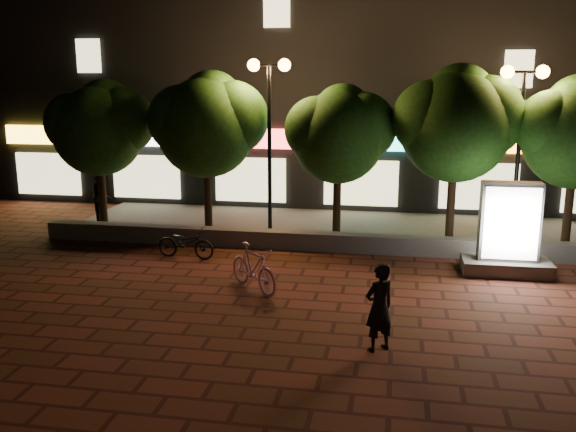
% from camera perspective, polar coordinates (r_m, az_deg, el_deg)
% --- Properties ---
extents(ground, '(80.00, 80.00, 0.00)m').
position_cam_1_polar(ground, '(13.52, 0.11, -7.74)').
color(ground, maroon).
rests_on(ground, ground).
extents(retaining_wall, '(16.00, 0.45, 0.50)m').
position_cam_1_polar(retaining_wall, '(17.21, 2.41, -2.35)').
color(retaining_wall, '#63625C').
rests_on(retaining_wall, ground).
extents(sidewalk, '(16.00, 5.00, 0.08)m').
position_cam_1_polar(sidewalk, '(19.66, 3.38, -1.06)').
color(sidewalk, '#63625C').
rests_on(sidewalk, ground).
extents(building_block, '(28.00, 8.12, 11.30)m').
position_cam_1_polar(building_block, '(25.55, 5.28, 13.32)').
color(building_block, black).
rests_on(building_block, ground).
extents(tree_far_left, '(3.36, 2.80, 4.63)m').
position_cam_1_polar(tree_far_left, '(20.17, -17.07, 8.12)').
color(tree_far_left, black).
rests_on(tree_far_left, sidewalk).
extents(tree_left, '(3.60, 3.00, 4.89)m').
position_cam_1_polar(tree_left, '(18.84, -7.45, 8.74)').
color(tree_left, black).
rests_on(tree_left, sidewalk).
extents(tree_mid, '(3.24, 2.70, 4.50)m').
position_cam_1_polar(tree_mid, '(18.07, 4.87, 7.91)').
color(tree_mid, black).
rests_on(tree_mid, sidewalk).
extents(tree_right, '(3.72, 3.10, 5.07)m').
position_cam_1_polar(tree_right, '(18.05, 15.52, 8.60)').
color(tree_right, black).
rests_on(tree_right, sidewalk).
extents(street_lamp_left, '(1.26, 0.36, 5.18)m').
position_cam_1_polar(street_lamp_left, '(18.06, -1.76, 10.52)').
color(street_lamp_left, black).
rests_on(street_lamp_left, sidewalk).
extents(street_lamp_right, '(1.26, 0.36, 4.98)m').
position_cam_1_polar(street_lamp_right, '(18.00, 20.94, 9.27)').
color(street_lamp_right, black).
rests_on(street_lamp_right, sidewalk).
extents(ad_kiosk, '(2.12, 1.08, 2.29)m').
position_cam_1_polar(ad_kiosk, '(15.90, 19.81, -1.87)').
color(ad_kiosk, '#63625C').
rests_on(ad_kiosk, ground).
extents(scooter_pink, '(1.62, 1.59, 1.07)m').
position_cam_1_polar(scooter_pink, '(13.90, -3.25, -4.85)').
color(scooter_pink, '#D08CB7').
rests_on(scooter_pink, ground).
extents(rider, '(0.70, 0.67, 1.61)m').
position_cam_1_polar(rider, '(10.96, 8.49, -8.40)').
color(rider, black).
rests_on(rider, ground).
extents(scooter_parked, '(1.66, 0.74, 0.84)m').
position_cam_1_polar(scooter_parked, '(16.59, -9.50, -2.48)').
color(scooter_parked, black).
rests_on(scooter_parked, ground).
extents(pedestrian, '(0.89, 0.98, 1.63)m').
position_cam_1_polar(pedestrian, '(21.24, -16.94, 1.80)').
color(pedestrian, black).
rests_on(pedestrian, sidewalk).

